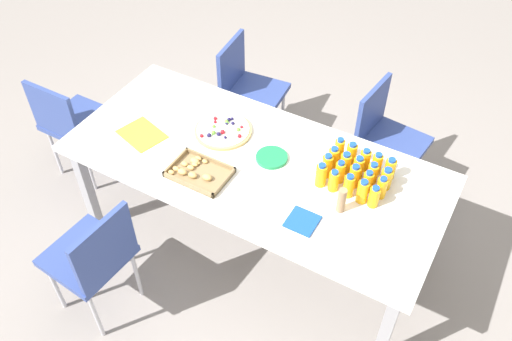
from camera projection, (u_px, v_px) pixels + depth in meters
name	position (u px, v px, depth m)	size (l,w,h in m)	color
ground_plane	(254.00, 241.00, 3.56)	(12.00, 12.00, 0.00)	gray
party_table	(254.00, 168.00, 3.08)	(2.13, 0.95, 0.74)	silver
chair_end	(71.00, 120.00, 3.64)	(0.40, 0.40, 0.83)	#33478C
chair_near_right	(246.00, 86.00, 3.92)	(0.44, 0.44, 0.83)	#33478C
chair_far_right	(94.00, 256.00, 2.86)	(0.43, 0.43, 0.83)	#33478C
chair_near_left	(385.00, 134.00, 3.54)	(0.44, 0.44, 0.83)	#33478C
juice_bottle_0	(390.00, 169.00, 2.90)	(0.06, 0.06, 0.14)	#F8AD14
juice_bottle_1	(377.00, 164.00, 2.92)	(0.06, 0.06, 0.14)	#F9AE14
juice_bottle_2	(365.00, 160.00, 2.94)	(0.06, 0.06, 0.14)	#F9AD14
juice_bottle_3	(351.00, 154.00, 2.97)	(0.06, 0.06, 0.14)	#F9AF14
juice_bottle_4	(339.00, 149.00, 3.00)	(0.05, 0.05, 0.14)	#FAAE14
juice_bottle_5	(386.00, 179.00, 2.85)	(0.06, 0.06, 0.14)	#F9AC14
juice_bottle_6	(372.00, 174.00, 2.87)	(0.06, 0.06, 0.13)	#F9AD14
juice_bottle_7	(358.00, 168.00, 2.90)	(0.06, 0.06, 0.14)	#F9AE14
juice_bottle_8	(345.00, 163.00, 2.93)	(0.06, 0.06, 0.13)	#F9AC14
juice_bottle_9	(333.00, 158.00, 2.95)	(0.06, 0.06, 0.15)	#FAAC14
juice_bottle_10	(382.00, 188.00, 2.80)	(0.05, 0.05, 0.14)	#FAAD14
juice_bottle_11	(368.00, 182.00, 2.83)	(0.05, 0.05, 0.14)	#F9AD14
juice_bottle_12	(354.00, 176.00, 2.86)	(0.06, 0.06, 0.14)	#FAAB14
juice_bottle_13	(340.00, 172.00, 2.88)	(0.05, 0.05, 0.14)	#F9AD14
juice_bottle_14	(327.00, 166.00, 2.91)	(0.06, 0.06, 0.15)	#F9AC14
juice_bottle_15	(374.00, 197.00, 2.76)	(0.05, 0.05, 0.13)	#FAAE14
juice_bottle_16	(363.00, 191.00, 2.78)	(0.06, 0.06, 0.14)	#FAAC14
juice_bottle_17	(349.00, 186.00, 2.80)	(0.06, 0.06, 0.14)	#F9AC14
juice_bottle_18	(334.00, 181.00, 2.84)	(0.05, 0.05, 0.13)	#F9AF14
juice_bottle_19	(321.00, 175.00, 2.86)	(0.06, 0.06, 0.15)	#F9AD14
fruit_pizza	(223.00, 130.00, 3.19)	(0.34, 0.34, 0.05)	tan
snack_tray	(197.00, 172.00, 2.95)	(0.33, 0.23, 0.04)	olive
plate_stack	(272.00, 157.00, 3.04)	(0.18, 0.18, 0.02)	#1E8C4C
napkin_stack	(302.00, 221.00, 2.72)	(0.15, 0.15, 0.01)	#194CA5
cardboard_tube	(342.00, 200.00, 2.73)	(0.04, 0.04, 0.15)	#9E7A56
paper_folder	(142.00, 134.00, 3.18)	(0.26, 0.20, 0.01)	yellow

